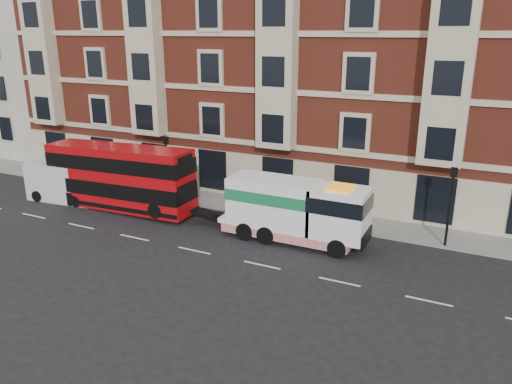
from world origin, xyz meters
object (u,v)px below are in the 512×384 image
double_decker_bus (120,176)px  tow_truck (293,210)px  box_van (64,182)px  pedestrian (182,181)px

double_decker_bus → tow_truck: 12.06m
box_van → pedestrian: 7.98m
double_decker_bus → tow_truck: size_ratio=1.25×
double_decker_bus → tow_truck: bearing=0.0°
tow_truck → box_van: bearing=-179.1°
tow_truck → box_van: (-16.74, -0.27, -0.54)m
double_decker_bus → tow_truck: (12.05, 0.00, -0.39)m
pedestrian → tow_truck: bearing=18.9°
double_decker_bus → pedestrian: double_decker_bus is taller
box_van → pedestrian: box_van is taller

